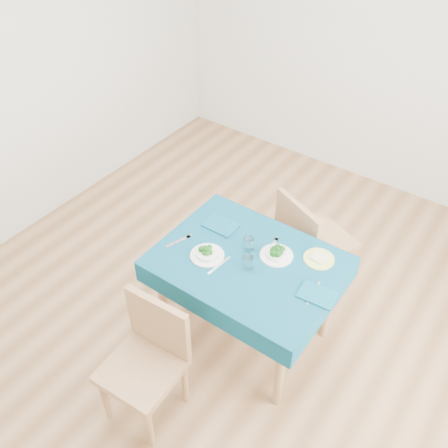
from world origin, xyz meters
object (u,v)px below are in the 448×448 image
Objects in this scene: chair_near at (139,359)px; chair_far at (319,224)px; bowl_far at (277,252)px; side_plate at (319,259)px; table at (246,300)px; bowl_near at (207,252)px.

chair_near is 1.64m from chair_far.
side_plate is (0.23, 0.13, -0.03)m from bowl_far.
table is 0.49m from bowl_near.
table is 5.33× the size of bowl_far.
bowl_near is at bearing -152.30° from table.
table is 0.80m from chair_far.
side_plate is at bearing 60.46° from chair_near.
table is 5.76× the size of side_plate.
chair_far is (0.31, 1.61, 0.05)m from chair_near.
chair_far is at bearing 68.11° from bowl_near.
chair_far is (0.13, 0.77, 0.20)m from table.
bowl_far is (0.36, 0.26, -0.00)m from bowl_near.
side_plate is (0.36, 0.27, 0.38)m from table.
bowl_far is 1.08× the size of side_plate.
chair_far is at bearing 90.13° from bowl_far.
table is 0.45m from bowl_far.
chair_far is 5.93× the size of side_plate.
table is 0.87m from chair_near.
table is at bearing 74.43° from chair_near.
chair_far is at bearing 80.64° from table.
chair_far reaches higher than bowl_far.
chair_near reaches higher than table.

